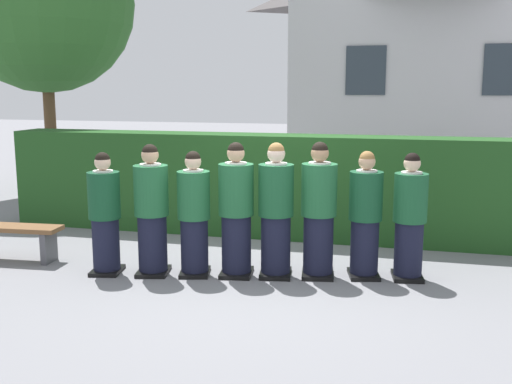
{
  "coord_description": "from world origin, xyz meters",
  "views": [
    {
      "loc": [
        1.83,
        -7.07,
        2.33
      ],
      "look_at": [
        0.0,
        0.0,
        1.05
      ],
      "focal_mm": 42.77,
      "sensor_mm": 36.0,
      "label": 1
    }
  ],
  "objects_px": {
    "student_front_row_2": "(194,217)",
    "student_front_row_1": "(152,213)",
    "student_front_row_5": "(319,213)",
    "student_front_row_3": "(236,213)",
    "student_front_row_0": "(105,216)",
    "student_front_row_6": "(365,218)",
    "wooden_bench": "(10,235)",
    "student_front_row_7": "(410,220)",
    "student_front_row_4": "(276,213)"
  },
  "relations": [
    {
      "from": "student_front_row_5",
      "to": "wooden_bench",
      "type": "xyz_separation_m",
      "value": [
        -4.11,
        -0.35,
        -0.44
      ]
    },
    {
      "from": "student_front_row_1",
      "to": "student_front_row_6",
      "type": "distance_m",
      "value": 2.62
    },
    {
      "from": "student_front_row_1",
      "to": "student_front_row_7",
      "type": "relative_size",
      "value": 1.05
    },
    {
      "from": "student_front_row_2",
      "to": "student_front_row_5",
      "type": "distance_m",
      "value": 1.53
    },
    {
      "from": "student_front_row_0",
      "to": "student_front_row_5",
      "type": "height_order",
      "value": "student_front_row_5"
    },
    {
      "from": "student_front_row_0",
      "to": "student_front_row_4",
      "type": "height_order",
      "value": "student_front_row_4"
    },
    {
      "from": "student_front_row_4",
      "to": "student_front_row_5",
      "type": "relative_size",
      "value": 0.99
    },
    {
      "from": "student_front_row_1",
      "to": "student_front_row_4",
      "type": "bearing_deg",
      "value": 11.5
    },
    {
      "from": "student_front_row_3",
      "to": "student_front_row_4",
      "type": "relative_size",
      "value": 1.0
    },
    {
      "from": "student_front_row_1",
      "to": "student_front_row_7",
      "type": "height_order",
      "value": "student_front_row_1"
    },
    {
      "from": "student_front_row_1",
      "to": "wooden_bench",
      "type": "relative_size",
      "value": 1.15
    },
    {
      "from": "student_front_row_4",
      "to": "wooden_bench",
      "type": "bearing_deg",
      "value": -176.3
    },
    {
      "from": "student_front_row_0",
      "to": "student_front_row_1",
      "type": "bearing_deg",
      "value": 10.99
    },
    {
      "from": "student_front_row_0",
      "to": "student_front_row_3",
      "type": "distance_m",
      "value": 1.64
    },
    {
      "from": "student_front_row_6",
      "to": "wooden_bench",
      "type": "height_order",
      "value": "student_front_row_6"
    },
    {
      "from": "student_front_row_7",
      "to": "student_front_row_3",
      "type": "bearing_deg",
      "value": -169.38
    },
    {
      "from": "student_front_row_4",
      "to": "student_front_row_5",
      "type": "bearing_deg",
      "value": 12.75
    },
    {
      "from": "student_front_row_6",
      "to": "student_front_row_1",
      "type": "bearing_deg",
      "value": -168.1
    },
    {
      "from": "student_front_row_5",
      "to": "student_front_row_3",
      "type": "bearing_deg",
      "value": -168.03
    },
    {
      "from": "student_front_row_7",
      "to": "student_front_row_1",
      "type": "bearing_deg",
      "value": -169.03
    },
    {
      "from": "student_front_row_2",
      "to": "wooden_bench",
      "type": "bearing_deg",
      "value": -179.37
    },
    {
      "from": "student_front_row_1",
      "to": "student_front_row_2",
      "type": "relative_size",
      "value": 1.05
    },
    {
      "from": "student_front_row_0",
      "to": "student_front_row_7",
      "type": "relative_size",
      "value": 0.99
    },
    {
      "from": "student_front_row_2",
      "to": "student_front_row_3",
      "type": "distance_m",
      "value": 0.52
    },
    {
      "from": "student_front_row_3",
      "to": "wooden_bench",
      "type": "height_order",
      "value": "student_front_row_3"
    },
    {
      "from": "student_front_row_5",
      "to": "student_front_row_7",
      "type": "relative_size",
      "value": 1.08
    },
    {
      "from": "student_front_row_0",
      "to": "student_front_row_2",
      "type": "bearing_deg",
      "value": 11.07
    },
    {
      "from": "student_front_row_6",
      "to": "student_front_row_5",
      "type": "bearing_deg",
      "value": -167.82
    },
    {
      "from": "student_front_row_0",
      "to": "student_front_row_7",
      "type": "xyz_separation_m",
      "value": [
        3.67,
        0.71,
        0.01
      ]
    },
    {
      "from": "wooden_bench",
      "to": "student_front_row_1",
      "type": "bearing_deg",
      "value": -1.99
    },
    {
      "from": "wooden_bench",
      "to": "student_front_row_4",
      "type": "bearing_deg",
      "value": 3.7
    },
    {
      "from": "student_front_row_0",
      "to": "student_front_row_5",
      "type": "relative_size",
      "value": 0.92
    },
    {
      "from": "student_front_row_5",
      "to": "student_front_row_1",
      "type": "bearing_deg",
      "value": -168.18
    },
    {
      "from": "student_front_row_0",
      "to": "wooden_bench",
      "type": "distance_m",
      "value": 1.57
    },
    {
      "from": "student_front_row_3",
      "to": "student_front_row_7",
      "type": "xyz_separation_m",
      "value": [
        2.07,
        0.39,
        -0.06
      ]
    },
    {
      "from": "student_front_row_4",
      "to": "student_front_row_5",
      "type": "xyz_separation_m",
      "value": [
        0.51,
        0.12,
        0.01
      ]
    },
    {
      "from": "student_front_row_0",
      "to": "student_front_row_1",
      "type": "distance_m",
      "value": 0.59
    },
    {
      "from": "student_front_row_0",
      "to": "student_front_row_3",
      "type": "relative_size",
      "value": 0.92
    },
    {
      "from": "wooden_bench",
      "to": "student_front_row_7",
      "type": "bearing_deg",
      "value": 5.79
    },
    {
      "from": "student_front_row_4",
      "to": "student_front_row_6",
      "type": "relative_size",
      "value": 1.06
    },
    {
      "from": "student_front_row_7",
      "to": "wooden_bench",
      "type": "height_order",
      "value": "student_front_row_7"
    },
    {
      "from": "student_front_row_0",
      "to": "student_front_row_1",
      "type": "relative_size",
      "value": 0.94
    },
    {
      "from": "student_front_row_2",
      "to": "student_front_row_1",
      "type": "bearing_deg",
      "value": -168.85
    },
    {
      "from": "wooden_bench",
      "to": "student_front_row_6",
      "type": "bearing_deg",
      "value": 5.73
    },
    {
      "from": "student_front_row_6",
      "to": "wooden_bench",
      "type": "distance_m",
      "value": 4.7
    },
    {
      "from": "student_front_row_7",
      "to": "wooden_bench",
      "type": "distance_m",
      "value": 5.23
    },
    {
      "from": "student_front_row_3",
      "to": "student_front_row_6",
      "type": "height_order",
      "value": "student_front_row_3"
    },
    {
      "from": "student_front_row_1",
      "to": "student_front_row_2",
      "type": "bearing_deg",
      "value": 11.15
    },
    {
      "from": "student_front_row_7",
      "to": "student_front_row_6",
      "type": "bearing_deg",
      "value": -173.65
    },
    {
      "from": "student_front_row_0",
      "to": "student_front_row_7",
      "type": "distance_m",
      "value": 3.74
    }
  ]
}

